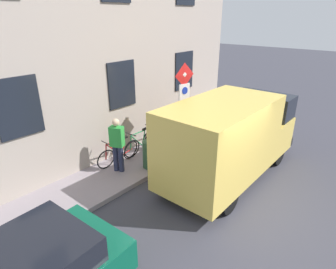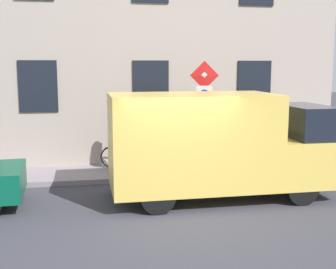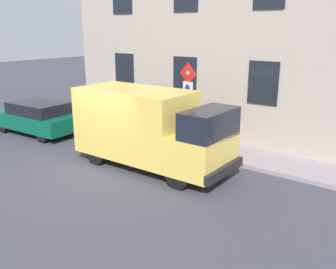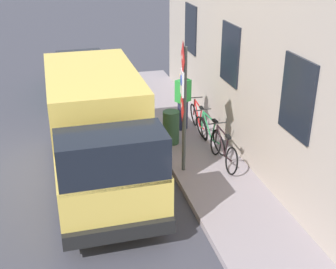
{
  "view_description": "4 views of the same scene",
  "coord_description": "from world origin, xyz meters",
  "px_view_note": "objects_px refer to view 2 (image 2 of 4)",
  "views": [
    {
      "loc": [
        -2.74,
        5.98,
        4.64
      ],
      "look_at": [
        2.67,
        -0.3,
        1.16
      ],
      "focal_mm": 30.44,
      "sensor_mm": 36.0,
      "label": 1
    },
    {
      "loc": [
        -8.97,
        1.9,
        3.13
      ],
      "look_at": [
        2.62,
        -0.21,
        1.3
      ],
      "focal_mm": 47.21,
      "sensor_mm": 36.0,
      "label": 2
    },
    {
      "loc": [
        -7.87,
        -8.5,
        4.38
      ],
      "look_at": [
        1.63,
        -1.27,
        0.96
      ],
      "focal_mm": 39.77,
      "sensor_mm": 36.0,
      "label": 3
    },
    {
      "loc": [
        0.12,
        -10.24,
        5.34
      ],
      "look_at": [
        2.53,
        -1.02,
        0.99
      ],
      "focal_mm": 47.68,
      "sensor_mm": 36.0,
      "label": 4
    }
  ],
  "objects_px": {
    "bicycle_black": "(192,153)",
    "delivery_van": "(217,143)",
    "bicycle_red": "(129,155)",
    "litter_bin": "(149,158)",
    "bicycle_green": "(161,154)",
    "pedestrian": "(118,139)",
    "sign_post_stacked": "(204,105)"
  },
  "relations": [
    {
      "from": "bicycle_black",
      "to": "delivery_van",
      "type": "bearing_deg",
      "value": 87.45
    },
    {
      "from": "sign_post_stacked",
      "to": "litter_bin",
      "type": "height_order",
      "value": "sign_post_stacked"
    },
    {
      "from": "bicycle_black",
      "to": "litter_bin",
      "type": "xyz_separation_m",
      "value": [
        -0.93,
        1.46,
        0.08
      ]
    },
    {
      "from": "litter_bin",
      "to": "bicycle_green",
      "type": "bearing_deg",
      "value": -28.37
    },
    {
      "from": "litter_bin",
      "to": "pedestrian",
      "type": "bearing_deg",
      "value": 55.02
    },
    {
      "from": "delivery_van",
      "to": "bicycle_green",
      "type": "distance_m",
      "value": 3.2
    },
    {
      "from": "bicycle_red",
      "to": "litter_bin",
      "type": "distance_m",
      "value": 1.04
    },
    {
      "from": "sign_post_stacked",
      "to": "litter_bin",
      "type": "relative_size",
      "value": 3.34
    },
    {
      "from": "sign_post_stacked",
      "to": "bicycle_green",
      "type": "relative_size",
      "value": 1.75
    },
    {
      "from": "bicycle_black",
      "to": "sign_post_stacked",
      "type": "bearing_deg",
      "value": 93.11
    },
    {
      "from": "delivery_van",
      "to": "pedestrian",
      "type": "distance_m",
      "value": 3.39
    },
    {
      "from": "sign_post_stacked",
      "to": "bicycle_green",
      "type": "xyz_separation_m",
      "value": [
        1.07,
        1.02,
        -1.56
      ]
    },
    {
      "from": "bicycle_green",
      "to": "pedestrian",
      "type": "relative_size",
      "value": 1.0
    },
    {
      "from": "sign_post_stacked",
      "to": "bicycle_red",
      "type": "xyz_separation_m",
      "value": [
        1.07,
        1.99,
        -1.56
      ]
    },
    {
      "from": "litter_bin",
      "to": "delivery_van",
      "type": "bearing_deg",
      "value": -146.82
    },
    {
      "from": "bicycle_green",
      "to": "bicycle_red",
      "type": "xyz_separation_m",
      "value": [
        0.0,
        0.96,
        0.0
      ]
    },
    {
      "from": "sign_post_stacked",
      "to": "bicycle_black",
      "type": "bearing_deg",
      "value": 3.34
    },
    {
      "from": "bicycle_green",
      "to": "bicycle_red",
      "type": "distance_m",
      "value": 0.96
    },
    {
      "from": "bicycle_red",
      "to": "pedestrian",
      "type": "height_order",
      "value": "pedestrian"
    },
    {
      "from": "bicycle_black",
      "to": "bicycle_green",
      "type": "bearing_deg",
      "value": -0.19
    },
    {
      "from": "delivery_van",
      "to": "bicycle_red",
      "type": "height_order",
      "value": "delivery_van"
    },
    {
      "from": "bicycle_black",
      "to": "bicycle_green",
      "type": "height_order",
      "value": "same"
    },
    {
      "from": "pedestrian",
      "to": "sign_post_stacked",
      "type": "bearing_deg",
      "value": -42.4
    },
    {
      "from": "bicycle_green",
      "to": "litter_bin",
      "type": "xyz_separation_m",
      "value": [
        -0.93,
        0.5,
        0.08
      ]
    },
    {
      "from": "bicycle_green",
      "to": "bicycle_black",
      "type": "bearing_deg",
      "value": 174.2
    },
    {
      "from": "delivery_van",
      "to": "litter_bin",
      "type": "distance_m",
      "value": 2.56
    },
    {
      "from": "litter_bin",
      "to": "bicycle_red",
      "type": "bearing_deg",
      "value": 26.49
    },
    {
      "from": "bicycle_red",
      "to": "pedestrian",
      "type": "relative_size",
      "value": 1.0
    },
    {
      "from": "delivery_van",
      "to": "bicycle_green",
      "type": "height_order",
      "value": "delivery_van"
    },
    {
      "from": "bicycle_red",
      "to": "litter_bin",
      "type": "bearing_deg",
      "value": 119.24
    },
    {
      "from": "sign_post_stacked",
      "to": "bicycle_green",
      "type": "height_order",
      "value": "sign_post_stacked"
    },
    {
      "from": "sign_post_stacked",
      "to": "bicycle_green",
      "type": "bearing_deg",
      "value": 43.69
    }
  ]
}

